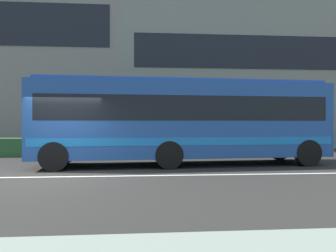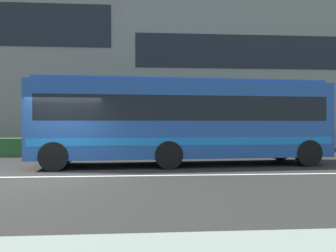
{
  "view_description": "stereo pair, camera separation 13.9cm",
  "coord_description": "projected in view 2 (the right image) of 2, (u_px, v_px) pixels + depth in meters",
  "views": [
    {
      "loc": [
        2.56,
        -10.26,
        1.62
      ],
      "look_at": [
        3.66,
        2.82,
        1.52
      ],
      "focal_mm": 35.45,
      "sensor_mm": 36.0,
      "label": 1
    },
    {
      "loc": [
        2.69,
        -10.27,
        1.62
      ],
      "look_at": [
        3.66,
        2.82,
        1.52
      ],
      "focal_mm": 35.45,
      "sensor_mm": 36.0,
      "label": 2
    }
  ],
  "objects": [
    {
      "name": "lane_centre_line",
      "position": [
        55.0,
        177.0,
        10.06
      ],
      "size": [
        60.0,
        0.16,
        0.01
      ],
      "primitive_type": "cube",
      "color": "silver",
      "rests_on": "ground_plane"
    },
    {
      "name": "ground_plane",
      "position": [
        55.0,
        177.0,
        10.06
      ],
      "size": [
        160.0,
        160.0,
        0.0
      ],
      "primitive_type": "plane",
      "color": "#2B2826"
    },
    {
      "name": "apartment_block_left",
      "position": [
        7.0,
        59.0,
        25.25
      ],
      "size": [
        18.27,
        11.3,
        13.04
      ],
      "color": "gray",
      "rests_on": "ground_plane"
    },
    {
      "name": "apartment_block_right",
      "position": [
        245.0,
        78.0,
        26.62
      ],
      "size": [
        18.76,
        11.3,
        10.59
      ],
      "color": "gray",
      "rests_on": "ground_plane"
    },
    {
      "name": "transit_bus",
      "position": [
        182.0,
        119.0,
        12.97
      ],
      "size": [
        11.41,
        3.21,
        3.28
      ],
      "color": "#224990",
      "rests_on": "ground_plane"
    },
    {
      "name": "hedge_row_far",
      "position": [
        85.0,
        147.0,
        16.65
      ],
      "size": [
        14.91,
        1.1,
        0.9
      ],
      "primitive_type": "cube",
      "color": "#305C2D",
      "rests_on": "ground_plane"
    }
  ]
}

